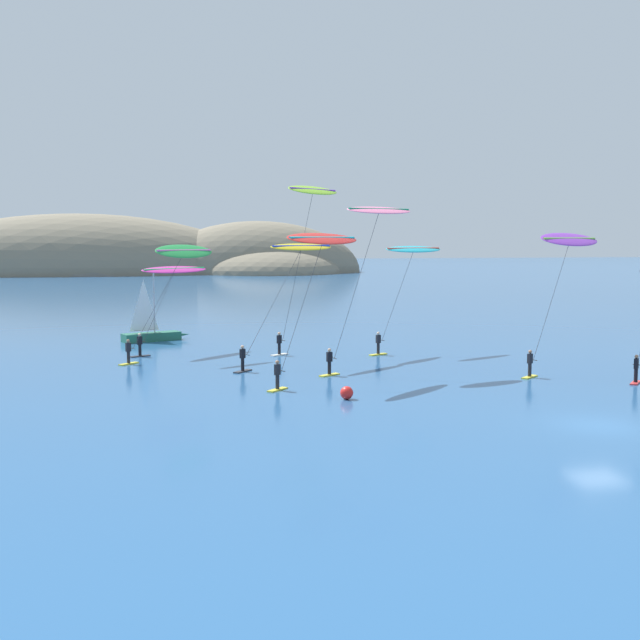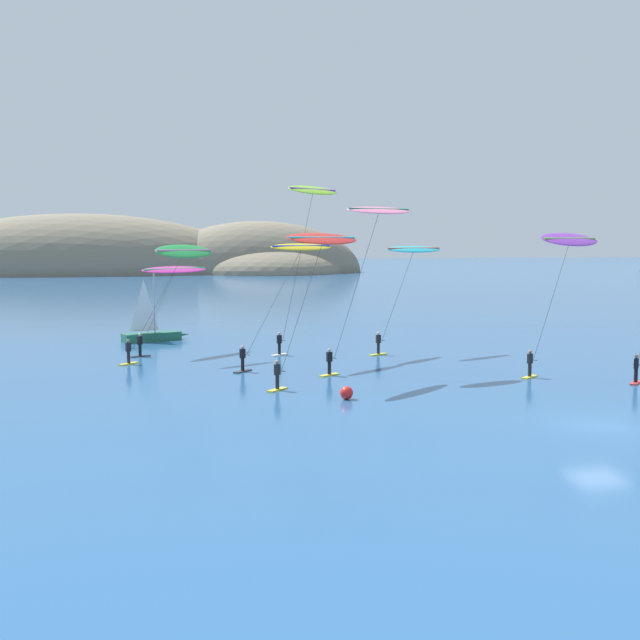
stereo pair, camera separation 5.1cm
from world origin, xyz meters
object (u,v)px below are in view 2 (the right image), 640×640
(kitesurfer_green, at_px, (180,260))
(kitesurfer_red, at_px, (320,247))
(kitesurfer_magenta, at_px, (173,275))
(kitesurfer_purple, at_px, (567,247))
(kitesurfer_lime, at_px, (311,202))
(kitesurfer_pink, at_px, (375,223))
(marker_buoy, at_px, (347,393))
(kitesurfer_yellow, at_px, (297,257))
(kitesurfer_cyan, at_px, (411,258))
(sailboat_near, at_px, (155,333))

(kitesurfer_green, distance_m, kitesurfer_red, 13.47)
(kitesurfer_magenta, xyz_separation_m, kitesurfer_purple, (24.31, -14.28, 2.14))
(kitesurfer_lime, distance_m, kitesurfer_magenta, 11.64)
(kitesurfer_lime, distance_m, kitesurfer_pink, 10.58)
(kitesurfer_magenta, relative_size, kitesurfer_purple, 0.73)
(kitesurfer_lime, relative_size, marker_buoy, 17.89)
(kitesurfer_green, height_order, kitesurfer_yellow, kitesurfer_yellow)
(kitesurfer_lime, height_order, kitesurfer_pink, kitesurfer_lime)
(kitesurfer_pink, bearing_deg, kitesurfer_green, 145.53)
(kitesurfer_cyan, height_order, kitesurfer_red, kitesurfer_red)
(sailboat_near, bearing_deg, kitesurfer_yellow, -56.07)
(marker_buoy, bearing_deg, kitesurfer_magenta, 112.77)
(sailboat_near, relative_size, marker_buoy, 8.34)
(kitesurfer_lime, xyz_separation_m, kitesurfer_pink, (2.16, -10.22, -1.69))
(kitesurfer_magenta, height_order, marker_buoy, kitesurfer_magenta)
(kitesurfer_lime, relative_size, kitesurfer_pink, 1.18)
(kitesurfer_red, distance_m, marker_buoy, 9.53)
(kitesurfer_magenta, bearing_deg, kitesurfer_pink, -43.87)
(kitesurfer_cyan, bearing_deg, kitesurfer_red, -130.00)
(kitesurfer_yellow, height_order, kitesurfer_cyan, kitesurfer_yellow)
(kitesurfer_green, bearing_deg, kitesurfer_lime, 11.70)
(kitesurfer_yellow, relative_size, marker_buoy, 11.76)
(kitesurfer_green, distance_m, kitesurfer_cyan, 16.99)
(kitesurfer_pink, bearing_deg, kitesurfer_yellow, 132.92)
(sailboat_near, bearing_deg, kitesurfer_magenta, -78.44)
(kitesurfer_red, height_order, marker_buoy, kitesurfer_red)
(kitesurfer_pink, bearing_deg, sailboat_near, 126.32)
(sailboat_near, height_order, kitesurfer_red, kitesurfer_red)
(kitesurfer_purple, relative_size, marker_buoy, 12.76)
(sailboat_near, bearing_deg, kitesurfer_purple, -39.39)
(kitesurfer_pink, bearing_deg, kitesurfer_red, -146.60)
(sailboat_near, xyz_separation_m, kitesurfer_purple, (25.70, -21.11, 7.31))
(kitesurfer_cyan, bearing_deg, kitesurfer_yellow, -158.44)
(kitesurfer_purple, bearing_deg, kitesurfer_green, 156.07)
(kitesurfer_green, relative_size, kitesurfer_purple, 0.91)
(kitesurfer_red, relative_size, kitesurfer_pink, 0.84)
(kitesurfer_purple, bearing_deg, kitesurfer_magenta, 149.56)
(kitesurfer_lime, distance_m, marker_buoy, 21.59)
(kitesurfer_pink, bearing_deg, kitesurfer_magenta, 136.13)
(sailboat_near, height_order, kitesurfer_magenta, kitesurfer_magenta)
(kitesurfer_green, relative_size, kitesurfer_pink, 0.77)
(kitesurfer_yellow, height_order, kitesurfer_lime, kitesurfer_lime)
(marker_buoy, bearing_deg, kitesurfer_pink, 65.28)
(kitesurfer_purple, relative_size, kitesurfer_pink, 0.84)
(kitesurfer_purple, bearing_deg, kitesurfer_lime, 138.17)
(kitesurfer_lime, relative_size, kitesurfer_purple, 1.40)
(kitesurfer_cyan, bearing_deg, kitesurfer_green, 179.99)
(sailboat_near, distance_m, kitesurfer_yellow, 18.31)
(kitesurfer_green, xyz_separation_m, kitesurfer_lime, (9.79, 2.03, 4.17))
(sailboat_near, height_order, kitesurfer_pink, kitesurfer_pink)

